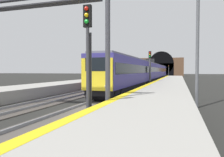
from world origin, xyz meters
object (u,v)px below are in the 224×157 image
train_adjacent_platform (131,72)px  overhead_signal_gantry (43,22)px  railway_signal_near (88,53)px  train_main_approaching (150,72)px  railway_signal_far (169,70)px  railway_signal_mid (150,66)px  catenary_mast_near (197,46)px

train_adjacent_platform → overhead_signal_gantry: bearing=-176.8°
railway_signal_near → overhead_signal_gantry: (1.97, 3.88, 2.16)m
train_main_approaching → railway_signal_far: 43.72m
railway_signal_near → railway_signal_far: 79.83m
railway_signal_mid → railway_signal_near: bearing=0.0°
train_adjacent_platform → railway_signal_near: bearing=-171.1°
railway_signal_near → railway_signal_mid: railway_signal_near is taller
railway_signal_mid → catenary_mast_near: 17.18m
catenary_mast_near → railway_signal_near: bearing=139.7°
train_main_approaching → railway_signal_far: size_ratio=12.64×
train_adjacent_platform → catenary_mast_near: catenary_mast_near is taller
catenary_mast_near → overhead_signal_gantry: bearing=115.1°
railway_signal_near → train_main_approaching: bearing=-177.2°
train_main_approaching → overhead_signal_gantry: 34.39m
train_adjacent_platform → overhead_signal_gantry: overhead_signal_gantry is taller
train_adjacent_platform → railway_signal_near: railway_signal_near is taller
train_main_approaching → catenary_mast_near: 30.73m
train_main_approaching → catenary_mast_near: size_ratio=7.22×
train_main_approaching → train_adjacent_platform: (1.16, 4.28, -0.18)m
train_main_approaching → train_adjacent_platform: bearing=-104.3°
railway_signal_far → overhead_signal_gantry: (-77.86, 3.88, 2.77)m
railway_signal_near → railway_signal_far: size_ratio=1.19×
railway_signal_mid → railway_signal_far: size_ratio=1.14×
train_main_approaching → railway_signal_far: train_main_approaching is taller
train_main_approaching → railway_signal_near: 36.20m
railway_signal_mid → catenary_mast_near: catenary_mast_near is taller
train_adjacent_platform → catenary_mast_near: bearing=-160.1°
railway_signal_mid → railway_signal_far: 57.24m
catenary_mast_near → train_adjacent_platform: bearing=20.1°
train_adjacent_platform → railway_signal_far: railway_signal_far is taller
train_adjacent_platform → railway_signal_near: 37.81m
railway_signal_mid → overhead_signal_gantry: bearing=-10.7°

